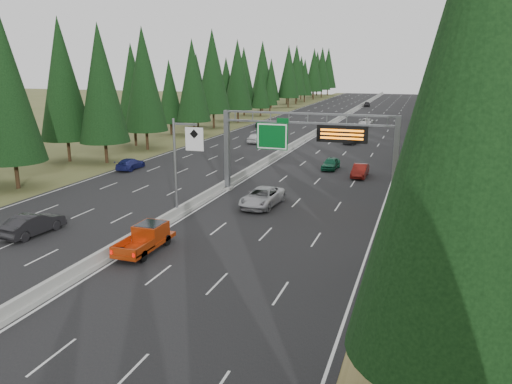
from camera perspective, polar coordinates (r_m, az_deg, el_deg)
road at (r=92.15m, az=7.16°, el=6.75°), size 32.00×260.00×0.08m
shoulder_right at (r=90.27m, az=18.34°, el=5.97°), size 3.60×260.00×0.06m
shoulder_left at (r=97.30m, az=-3.23°, el=7.23°), size 3.60×260.00×0.06m
median_barrier at (r=92.10m, az=7.17°, el=6.98°), size 0.70×260.00×0.85m
sign_gantry at (r=45.88m, az=6.61°, el=5.70°), size 16.75×0.98×7.80m
hov_sign_pole at (r=39.51m, az=-8.51°, el=3.43°), size 2.80×0.50×8.00m
tree_row_right at (r=82.34m, az=21.67°, el=11.23°), size 11.52×245.12×18.60m
tree_row_left at (r=103.60m, az=-4.17°, el=12.85°), size 11.62×242.80×18.95m
silver_minivan at (r=43.55m, az=0.71°, el=-0.59°), size 3.02×5.88×1.59m
red_pickup at (r=34.15m, az=-12.26°, el=-4.93°), size 1.86×5.22×1.70m
car_ahead_green at (r=59.57m, az=8.54°, el=3.24°), size 1.86×4.14×1.38m
car_ahead_dkred at (r=56.00m, az=11.80°, el=2.40°), size 1.57×4.29×1.40m
car_ahead_dkgrey at (r=80.12m, az=10.86°, el=6.01°), size 2.23×5.03×1.43m
car_ahead_white at (r=104.02m, az=12.46°, el=7.80°), size 2.64×5.19×1.40m
car_ahead_far at (r=151.93m, az=12.57°, el=9.78°), size 2.05×4.35×1.44m
car_onc_near at (r=39.75m, az=-24.12°, el=-3.35°), size 2.15×4.98×1.59m
car_onc_blue at (r=60.71m, az=-14.17°, el=3.14°), size 2.08×4.64×1.32m
car_onc_white at (r=79.09m, az=0.02°, el=6.20°), size 2.03×4.65×1.56m
car_onc_far at (r=99.26m, az=0.86°, el=7.83°), size 2.76×5.20×1.39m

